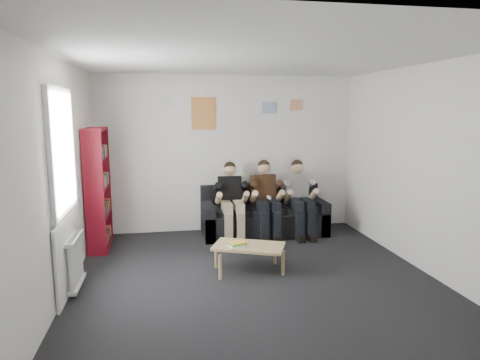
% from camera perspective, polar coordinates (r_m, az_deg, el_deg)
% --- Properties ---
extents(room_shell, '(5.00, 5.00, 5.00)m').
position_cam_1_polar(room_shell, '(5.05, 2.45, 0.68)').
color(room_shell, black).
rests_on(room_shell, ground).
extents(sofa, '(2.09, 0.86, 0.81)m').
position_cam_1_polar(sofa, '(7.40, 3.12, -4.91)').
color(sofa, black).
rests_on(sofa, ground).
extents(bookshelf, '(0.28, 0.83, 1.85)m').
position_cam_1_polar(bookshelf, '(6.84, -18.35, -1.13)').
color(bookshelf, maroon).
rests_on(bookshelf, ground).
extents(coffee_table, '(0.91, 0.50, 0.36)m').
position_cam_1_polar(coffee_table, '(5.67, 1.19, -9.07)').
color(coffee_table, tan).
rests_on(coffee_table, ground).
extents(game_cases, '(0.24, 0.20, 0.05)m').
position_cam_1_polar(game_cases, '(5.61, -0.41, -8.56)').
color(game_cases, white).
rests_on(game_cases, coffee_table).
extents(person_left, '(0.38, 0.82, 1.26)m').
position_cam_1_polar(person_left, '(7.03, -1.14, -2.84)').
color(person_left, black).
rests_on(person_left, sofa).
extents(person_middle, '(0.39, 0.84, 1.28)m').
position_cam_1_polar(person_middle, '(7.14, 3.50, -2.61)').
color(person_middle, '#4F321A').
rests_on(person_middle, sofa).
extents(person_right, '(0.39, 0.83, 1.27)m').
position_cam_1_polar(person_right, '(7.30, 7.96, -2.44)').
color(person_right, white).
rests_on(person_right, sofa).
extents(radiator, '(0.10, 0.64, 0.60)m').
position_cam_1_polar(radiator, '(5.47, -21.05, -10.07)').
color(radiator, white).
rests_on(radiator, ground).
extents(window, '(0.05, 1.30, 2.36)m').
position_cam_1_polar(window, '(5.31, -22.26, -3.12)').
color(window, white).
rests_on(window, room_shell).
extents(poster_large, '(0.42, 0.01, 0.55)m').
position_cam_1_polar(poster_large, '(7.40, -4.86, 8.83)').
color(poster_large, '#E3C350').
rests_on(poster_large, room_shell).
extents(poster_blue, '(0.25, 0.01, 0.20)m').
position_cam_1_polar(poster_blue, '(7.59, 3.92, 9.61)').
color(poster_blue, '#396AC4').
rests_on(poster_blue, room_shell).
extents(poster_pink, '(0.22, 0.01, 0.18)m').
position_cam_1_polar(poster_pink, '(7.73, 7.58, 9.92)').
color(poster_pink, '#C43D81').
rests_on(poster_pink, room_shell).
extents(poster_sign, '(0.20, 0.01, 0.14)m').
position_cam_1_polar(poster_sign, '(7.36, -9.61, 10.29)').
color(poster_sign, white).
rests_on(poster_sign, room_shell).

